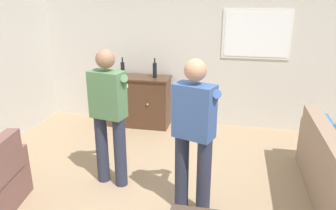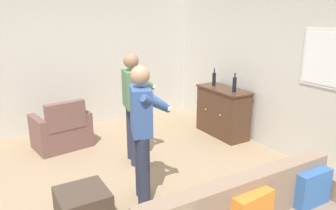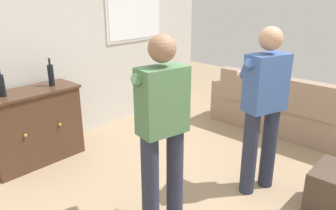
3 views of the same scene
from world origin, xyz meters
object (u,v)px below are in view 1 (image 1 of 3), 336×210
at_px(bottle_liquor_amber, 155,70).
at_px(person_standing_left, 109,112).
at_px(sideboard_cabinet, 140,101).
at_px(person_standing_right, 194,131).
at_px(bottle_wine_green, 123,69).

bearing_deg(bottle_liquor_amber, person_standing_left, -92.46).
relative_size(sideboard_cabinet, person_standing_left, 0.65).
xyz_separation_m(bottle_liquor_amber, person_standing_right, (0.97, -2.26, -0.09)).
bearing_deg(person_standing_left, bottle_liquor_amber, 87.54).
bearing_deg(person_standing_left, person_standing_right, -19.00).
bearing_deg(person_standing_left, bottle_wine_green, 104.56).
relative_size(bottle_liquor_amber, person_standing_right, 0.20).
distance_m(sideboard_cabinet, person_standing_left, 1.98).
bearing_deg(bottle_liquor_amber, bottle_wine_green, 179.72).
bearing_deg(sideboard_cabinet, person_standing_right, -60.93).
distance_m(bottle_liquor_amber, person_standing_right, 2.46).
bearing_deg(bottle_wine_green, person_standing_left, -75.44).
bearing_deg(sideboard_cabinet, person_standing_left, -83.78).
xyz_separation_m(sideboard_cabinet, person_standing_left, (0.21, -1.91, 0.49)).
distance_m(bottle_wine_green, person_standing_right, 2.74).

